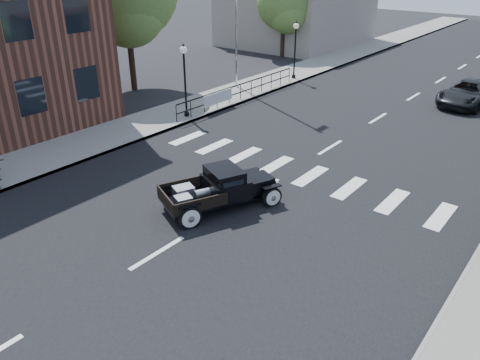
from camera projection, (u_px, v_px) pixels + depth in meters
The scene contains 13 objects.
ground at pixel (226, 212), 15.23m from camera, with size 120.00×120.00×0.00m, color black.
road at pixel (400, 105), 25.78m from camera, with size 14.00×80.00×0.02m, color black.
road_markings at pixel (361, 129), 22.27m from camera, with size 12.00×60.00×0.06m, color silver, non-canonical shape.
sidewalk_left at pixel (274, 80), 30.49m from camera, with size 3.00×80.00×0.15m, color gray.
low_building_left at pixel (297, 14), 42.20m from camera, with size 10.00×12.00×5.00m, color #A19687.
railing at pixel (240, 90), 26.05m from camera, with size 0.08×10.00×1.00m, color black, non-canonical shape.
banner at pixel (218, 102), 24.68m from camera, with size 0.04×2.20×0.60m, color silver, non-canonical shape.
lamp_post_b at pixel (185, 81), 22.83m from camera, with size 0.36×0.36×3.58m, color black, non-canonical shape.
lamp_post_c at pixel (295, 50), 29.87m from camera, with size 0.36×0.36×3.58m, color black, non-canonical shape.
big_tree_near at pixel (127, 14), 26.72m from camera, with size 6.01×6.01×8.83m, color #4D6C2E, non-canonical shape.
big_tree_far at pixel (284, 16), 36.31m from camera, with size 4.24×4.24×6.23m, color #4D6C2E, non-canonical shape.
hotrod_pickup at pixel (220, 188), 15.21m from camera, with size 1.86×3.99×1.38m, color black, non-canonical shape.
second_car at pixel (469, 93), 25.52m from camera, with size 2.18×4.73×1.31m, color black.
Camera 1 is at (8.56, -10.08, 7.63)m, focal length 35.00 mm.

